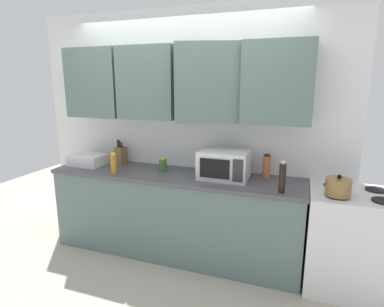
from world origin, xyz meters
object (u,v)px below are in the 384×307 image
(dish_rack, at_px, (88,160))
(bottle_soy_dark, at_px, (282,178))
(knife_block, at_px, (121,155))
(bottle_amber_vinegar, at_px, (114,164))
(stove_range, at_px, (351,241))
(bottle_green_oil, at_px, (163,165))
(microwave, at_px, (224,164))
(kettle, at_px, (338,187))
(bottle_spice_jar, at_px, (267,166))

(dish_rack, bearing_deg, bottle_soy_dark, -5.57)
(knife_block, xyz_separation_m, bottle_amber_vinegar, (0.16, -0.39, 0.00))
(bottle_amber_vinegar, bearing_deg, bottle_soy_dark, 0.29)
(stove_range, height_order, bottle_soy_dark, bottle_soy_dark)
(dish_rack, height_order, knife_block, knife_block)
(dish_rack, xyz_separation_m, bottle_green_oil, (0.93, 0.05, 0.01))
(stove_range, distance_m, microwave, 1.33)
(dish_rack, distance_m, knife_block, 0.38)
(bottle_amber_vinegar, relative_size, bottle_green_oil, 1.59)
(stove_range, relative_size, bottle_soy_dark, 3.26)
(knife_block, distance_m, bottle_amber_vinegar, 0.42)
(stove_range, bearing_deg, bottle_amber_vinegar, -175.01)
(knife_block, bearing_deg, bottle_soy_dark, -11.63)
(bottle_amber_vinegar, distance_m, bottle_soy_dark, 1.68)
(kettle, relative_size, microwave, 0.42)
(stove_range, xyz_separation_m, bottle_soy_dark, (-0.62, -0.19, 0.58))
(knife_block, bearing_deg, bottle_amber_vinegar, -67.40)
(bottle_green_oil, relative_size, bottle_spice_jar, 0.61)
(microwave, bearing_deg, bottle_spice_jar, 21.90)
(kettle, distance_m, dish_rack, 2.63)
(kettle, relative_size, bottle_spice_jar, 0.85)
(microwave, height_order, bottle_spice_jar, microwave)
(microwave, bearing_deg, dish_rack, -178.98)
(knife_block, xyz_separation_m, bottle_soy_dark, (1.84, -0.38, 0.03))
(stove_range, relative_size, bottle_green_oil, 6.28)
(stove_range, xyz_separation_m, bottle_green_oil, (-1.87, 0.07, 0.52))
(kettle, xyz_separation_m, bottle_amber_vinegar, (-2.13, -0.06, 0.02))
(stove_range, bearing_deg, knife_block, 175.65)
(kettle, distance_m, bottle_green_oil, 1.71)
(bottle_soy_dark, bearing_deg, bottle_green_oil, 168.10)
(microwave, xyz_separation_m, dish_rack, (-1.61, -0.03, -0.08))
(microwave, bearing_deg, bottle_amber_vinegar, -167.34)
(knife_block, bearing_deg, microwave, -6.21)
(knife_block, relative_size, bottle_green_oil, 2.00)
(dish_rack, relative_size, bottle_green_oil, 2.62)
(stove_range, height_order, dish_rack, dish_rack)
(kettle, xyz_separation_m, dish_rack, (-2.62, 0.16, -0.02))
(stove_range, xyz_separation_m, kettle, (-0.17, -0.14, 0.53))
(knife_block, relative_size, bottle_soy_dark, 1.04)
(microwave, relative_size, bottle_soy_dark, 1.72)
(bottle_soy_dark, bearing_deg, knife_block, 168.37)
(bottle_amber_vinegar, height_order, bottle_soy_dark, bottle_soy_dark)
(kettle, height_order, dish_rack, kettle)
(bottle_green_oil, distance_m, bottle_soy_dark, 1.28)
(bottle_green_oil, xyz_separation_m, bottle_spice_jar, (1.07, 0.14, 0.05))
(microwave, relative_size, bottle_spice_jar, 2.00)
(kettle, xyz_separation_m, microwave, (-1.02, 0.19, 0.06))
(microwave, height_order, bottle_amber_vinegar, microwave)
(kettle, relative_size, bottle_green_oil, 1.39)
(kettle, bearing_deg, bottle_amber_vinegar, -178.37)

